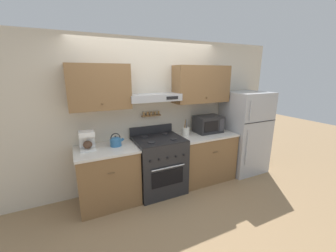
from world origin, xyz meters
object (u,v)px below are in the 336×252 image
coffee_maker (87,140)px  microwave (208,124)px  tea_kettle (116,141)px  utensil_crock (186,131)px  refrigerator (244,132)px  stove_range (159,164)px

coffee_maker → microwave: microwave is taller
tea_kettle → utensil_crock: (1.24, 0.00, 0.00)m
coffee_maker → tea_kettle: bearing=-3.1°
coffee_maker → microwave: size_ratio=0.57×
tea_kettle → utensil_crock: bearing=0.0°
refrigerator → tea_kettle: 2.59m
coffee_maker → utensil_crock: 1.65m
refrigerator → coffee_maker: 3.00m
tea_kettle → coffee_maker: 0.41m
stove_range → utensil_crock: (0.56, 0.07, 0.50)m
refrigerator → coffee_maker: size_ratio=5.72×
microwave → stove_range: bearing=-175.2°
refrigerator → microwave: (-0.84, 0.11, 0.24)m
utensil_crock → microwave: bearing=2.0°
refrigerator → coffee_maker: refrigerator is taller
tea_kettle → stove_range: bearing=-5.9°
coffee_maker → utensil_crock: (1.65, -0.02, -0.06)m
stove_range → tea_kettle: tea_kettle is taller
utensil_crock → stove_range: bearing=-172.8°
microwave → tea_kettle: bearing=-179.4°
refrigerator → tea_kettle: refrigerator is taller
coffee_maker → stove_range: bearing=-4.9°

